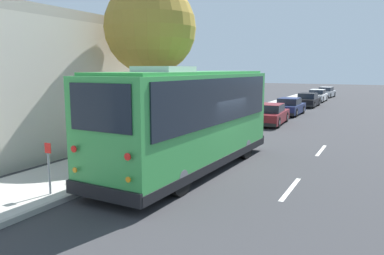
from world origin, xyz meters
The scene contains 14 objects.
ground_plane centered at (0.00, 0.00, 0.00)m, with size 160.00×160.00×0.00m, color #333335.
sidewalk_slab centered at (0.00, 3.62, 0.07)m, with size 80.00×3.00×0.15m, color #B2AFA8.
curb_strip centered at (0.00, 2.05, 0.07)m, with size 80.00×0.14×0.15m, color #9D9A94.
shuttle_bus centered at (-0.81, 0.51, 1.96)m, with size 9.10×2.79×3.64m.
parked_sedan_maroon centered at (11.45, 0.96, 0.62)m, with size 4.65×1.88×1.33m.
parked_sedan_navy centered at (17.01, 1.04, 0.61)m, with size 4.20×1.81×1.32m.
parked_sedan_black centered at (24.28, 0.95, 0.60)m, with size 4.42×1.83×1.29m.
parked_sedan_white centered at (30.36, 1.03, 0.62)m, with size 4.38×1.75×1.33m.
parked_sedan_silver centered at (37.18, 1.03, 0.60)m, with size 4.30×1.92×1.30m.
street_tree centered at (1.69, 3.66, 5.54)m, with size 3.93×3.93×7.69m.
sign_post_near centered at (-5.22, 2.55, 0.89)m, with size 0.06×0.22×1.43m.
sign_post_far centered at (-3.24, 2.55, 0.84)m, with size 0.06×0.06×1.39m.
lane_stripe_mid centered at (-1.31, -3.16, 0.00)m, with size 2.40×0.14×0.01m, color silver.
lane_stripe_ahead centered at (4.69, -3.16, 0.00)m, with size 2.40×0.14×0.01m, color silver.
Camera 1 is at (-12.25, -5.46, 3.57)m, focal length 35.00 mm.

